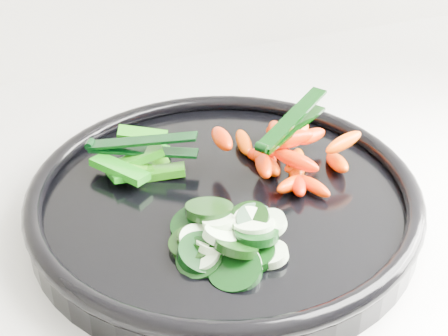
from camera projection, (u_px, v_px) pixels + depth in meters
name	position (u px, v px, depth m)	size (l,w,h in m)	color
veggie_tray	(224.00, 198.00, 0.60)	(0.44, 0.44, 0.04)	black
cucumber_pile	(222.00, 240.00, 0.53)	(0.11, 0.13, 0.04)	black
carrot_pile	(284.00, 153.00, 0.62)	(0.14, 0.15, 0.05)	#E55900
pepper_pile	(141.00, 161.00, 0.63)	(0.09, 0.11, 0.04)	#28730A
tong_carrot	(290.00, 124.00, 0.61)	(0.10, 0.07, 0.02)	black
tong_pepper	(140.00, 146.00, 0.62)	(0.11, 0.07, 0.02)	black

